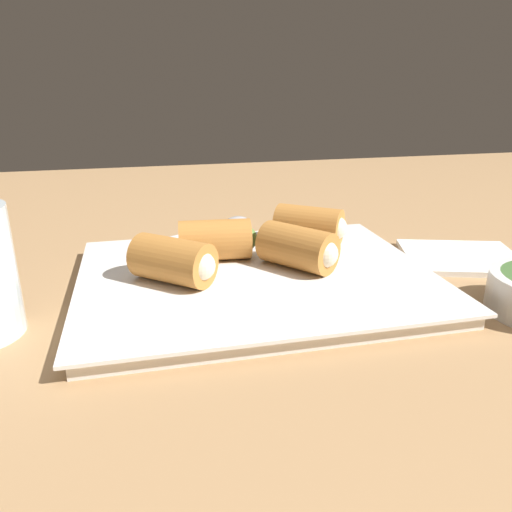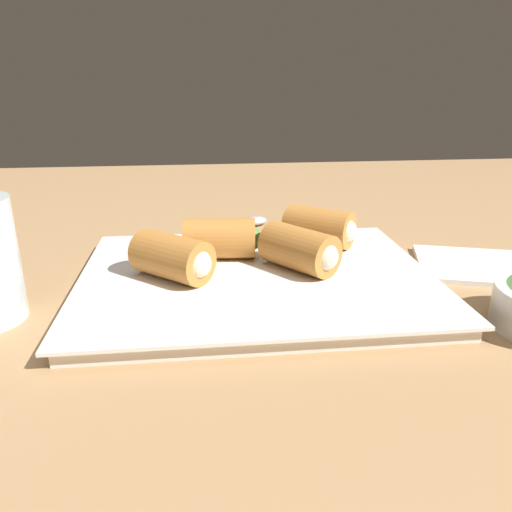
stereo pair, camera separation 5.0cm
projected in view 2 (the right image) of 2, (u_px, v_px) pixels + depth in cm
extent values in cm
cube|color=#A87F54|center=(281.00, 300.00, 46.44)|extent=(180.00, 140.00, 2.00)
cube|color=white|center=(256.00, 281.00, 46.60)|extent=(30.90, 24.37, 1.20)
cube|color=white|center=(256.00, 274.00, 46.34)|extent=(32.14, 25.34, 0.30)
cylinder|color=#B77533|center=(220.00, 238.00, 49.35)|extent=(7.31, 4.65, 4.01)
sphere|color=#56843D|center=(249.00, 238.00, 49.40)|extent=(2.60, 2.60, 2.60)
cylinder|color=#B77533|center=(299.00, 249.00, 46.38)|extent=(7.47, 7.95, 4.01)
sphere|color=beige|center=(324.00, 256.00, 44.47)|extent=(2.60, 2.60, 2.60)
cylinder|color=#B77533|center=(319.00, 227.00, 53.19)|extent=(7.98, 7.37, 4.01)
sphere|color=beige|center=(344.00, 231.00, 51.83)|extent=(2.60, 2.60, 2.60)
cylinder|color=#B77533|center=(172.00, 257.00, 44.33)|extent=(7.89, 7.58, 4.01)
sphere|color=beige|center=(197.00, 263.00, 42.80)|extent=(2.60, 2.60, 2.60)
cylinder|color=#B2B2B7|center=(184.00, 236.00, 60.84)|extent=(9.70, 5.28, 0.50)
ellipsoid|color=#B2B2B7|center=(253.00, 221.00, 65.98)|extent=(4.03, 3.70, 1.12)
cube|color=white|center=(478.00, 266.00, 51.04)|extent=(14.27, 13.10, 0.60)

